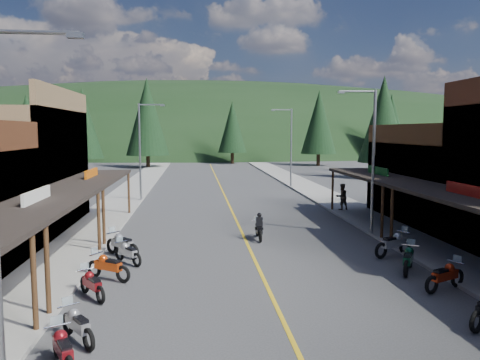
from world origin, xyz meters
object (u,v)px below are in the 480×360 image
object	(u,v)px
bike_east_7	(445,275)
pedestrian_east_b	(342,197)
streetlight_1	(142,147)
bike_west_5	(63,348)
rider_on_bike	(259,228)
pine_11	(383,119)
pine_3	(232,127)
bike_west_8	(108,265)
bike_west_6	(77,323)
streetlight_0	(0,191)
bike_west_7	(92,283)
streetlight_3	(290,144)
pine_7	(40,123)
shop_east_3	(454,182)
bike_west_9	(128,252)
pine_10	(83,124)
bike_east_8	(408,258)
pine_6	(464,127)
pine_8	(27,129)
bike_west_10	(122,243)
pine_5	(383,120)
pine_1	(75,123)
bike_east_9	(394,242)
pine_2	(147,117)
pine_9	(391,127)
shop_west_3	(1,170)
pine_4	(319,122)

from	to	relation	value
bike_east_7	pedestrian_east_b	size ratio (longest dim) A/B	1.10
streetlight_1	bike_west_5	xyz separation A→B (m)	(1.09, -27.56, -3.90)
rider_on_bike	pine_11	bearing A→B (deg)	58.71
pine_3	streetlight_1	bearing A→B (deg)	-103.98
pine_11	bike_west_8	world-z (taller)	pine_11
pine_11	bike_west_6	world-z (taller)	pine_11
streetlight_0	bike_west_7	distance (m)	6.69
streetlight_1	streetlight_3	bearing A→B (deg)	29.91
pine_7	bike_west_7	world-z (taller)	pine_7
bike_west_7	pedestrian_east_b	size ratio (longest dim) A/B	1.02
shop_east_3	bike_west_9	world-z (taller)	shop_east_3
pine_7	pine_10	distance (m)	29.53
bike_east_8	pine_6	bearing A→B (deg)	89.26
pine_6	pine_8	bearing A→B (deg)	-160.56
streetlight_0	rider_on_bike	xyz separation A→B (m)	(7.68, 13.59, -3.86)
streetlight_0	pine_7	bearing A→B (deg)	106.99
bike_west_10	bike_east_8	world-z (taller)	bike_west_10
shop_east_3	bike_east_7	world-z (taller)	shop_east_3
streetlight_1	pine_5	xyz separation A→B (m)	(40.95, 50.00, 3.53)
streetlight_0	pine_6	size ratio (longest dim) A/B	0.73
pine_6	bike_west_10	bearing A→B (deg)	-131.31
bike_west_5	bike_west_8	world-z (taller)	bike_west_8
pine_1	bike_west_5	world-z (taller)	pine_1
rider_on_bike	streetlight_0	bearing A→B (deg)	-118.40
pine_11	bike_west_10	world-z (taller)	pine_11
bike_west_7	bike_east_9	world-z (taller)	bike_east_9
shop_east_3	pine_8	xyz separation A→B (m)	(-35.75, 28.70, 3.44)
pine_11	pine_6	bearing A→B (deg)	45.00
bike_west_9	bike_east_8	distance (m)	11.85
pine_2	pine_7	bearing A→B (deg)	140.71
streetlight_3	pine_1	distance (m)	50.65
pedestrian_east_b	bike_west_6	bearing A→B (deg)	40.63
pine_10	bike_west_10	distance (m)	47.15
bike_west_10	pine_10	bearing A→B (deg)	59.38
streetlight_3	pine_8	xyz separation A→B (m)	(-28.95, 10.00, 1.52)
pine_8	pine_11	world-z (taller)	pine_11
bike_west_8	pedestrian_east_b	world-z (taller)	pedestrian_east_b
streetlight_3	bike_east_9	xyz separation A→B (m)	(-0.48, -26.34, -3.80)
bike_west_8	pine_9	bearing A→B (deg)	-1.39
shop_west_3	bike_west_6	distance (m)	17.54
shop_east_3	pine_1	bearing A→B (deg)	122.75
pine_9	bike_east_7	xyz separation A→B (m)	(-17.64, -46.03, -5.79)
bike_east_8	pine_3	bearing A→B (deg)	123.53
pine_4	bike_west_9	distance (m)	61.54
bike_east_8	streetlight_0	bearing A→B (deg)	-119.20
pine_6	bike_west_8	bearing A→B (deg)	-129.73
pine_8	pine_11	distance (m)	42.06
pine_1	pine_5	distance (m)	58.04
bike_west_5	bike_west_7	distance (m)	4.95
pine_5	pedestrian_east_b	distance (m)	62.54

